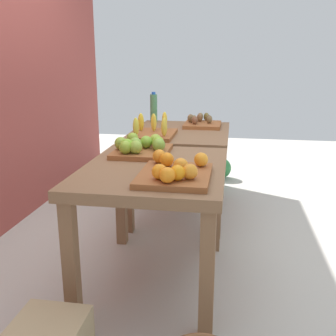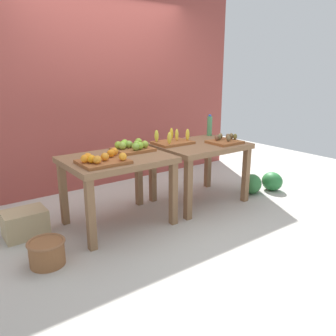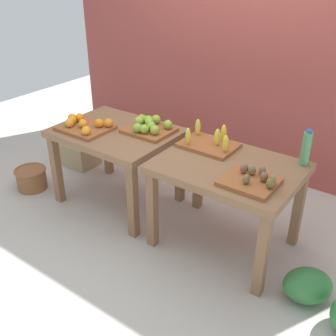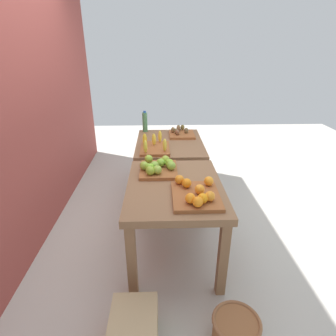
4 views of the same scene
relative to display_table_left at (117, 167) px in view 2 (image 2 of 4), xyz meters
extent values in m
plane|color=#B3AFA5|center=(0.56, 0.00, -0.62)|extent=(8.00, 8.00, 0.00)
cube|color=#964039|center=(0.56, 1.35, 0.88)|extent=(4.40, 0.12, 3.00)
cube|color=brown|center=(0.00, 0.00, 0.08)|extent=(1.04, 0.80, 0.06)
cube|color=brown|center=(-0.46, -0.34, -0.29)|extent=(0.07, 0.07, 0.67)
cube|color=brown|center=(0.46, -0.34, -0.29)|extent=(0.07, 0.07, 0.67)
cube|color=brown|center=(-0.46, 0.34, -0.29)|extent=(0.07, 0.07, 0.67)
cube|color=brown|center=(0.46, 0.34, -0.29)|extent=(0.07, 0.07, 0.67)
cube|color=brown|center=(1.12, 0.00, 0.08)|extent=(1.04, 0.80, 0.06)
cube|color=brown|center=(0.66, -0.34, -0.29)|extent=(0.07, 0.07, 0.67)
cube|color=brown|center=(1.58, -0.34, -0.29)|extent=(0.07, 0.07, 0.67)
cube|color=brown|center=(0.66, 0.34, -0.29)|extent=(0.07, 0.07, 0.67)
cube|color=brown|center=(1.58, 0.34, -0.29)|extent=(0.07, 0.07, 0.67)
cube|color=#95542B|center=(-0.22, -0.15, 0.12)|extent=(0.44, 0.36, 0.03)
sphere|color=orange|center=(-0.35, -0.18, 0.17)|extent=(0.08, 0.08, 0.08)
sphere|color=orange|center=(-0.32, -0.24, 0.17)|extent=(0.10, 0.10, 0.08)
sphere|color=orange|center=(-0.08, -0.27, 0.17)|extent=(0.09, 0.09, 0.08)
sphere|color=orange|center=(-0.04, -0.04, 0.17)|extent=(0.11, 0.11, 0.08)
sphere|color=orange|center=(-0.40, -0.14, 0.17)|extent=(0.10, 0.10, 0.08)
sphere|color=orange|center=(-0.35, -0.09, 0.17)|extent=(0.11, 0.11, 0.08)
sphere|color=orange|center=(-0.21, -0.18, 0.17)|extent=(0.08, 0.08, 0.08)
sphere|color=orange|center=(-0.11, -0.09, 0.17)|extent=(0.10, 0.10, 0.08)
cube|color=#95542B|center=(0.27, 0.13, 0.12)|extent=(0.40, 0.34, 0.03)
sphere|color=#92B73E|center=(0.15, 0.14, 0.18)|extent=(0.11, 0.11, 0.08)
sphere|color=#8EB635|center=(0.40, 0.23, 0.18)|extent=(0.11, 0.11, 0.08)
sphere|color=#85BA30|center=(0.30, 0.03, 0.18)|extent=(0.09, 0.09, 0.08)
sphere|color=#82B736|center=(0.31, 0.12, 0.18)|extent=(0.09, 0.09, 0.08)
sphere|color=#96B137|center=(0.38, 0.07, 0.18)|extent=(0.09, 0.09, 0.08)
sphere|color=#8CB030|center=(0.13, 0.21, 0.18)|extent=(0.10, 0.10, 0.08)
sphere|color=#83C12F|center=(0.20, 0.21, 0.18)|extent=(0.08, 0.08, 0.08)
sphere|color=#8EB138|center=(0.24, 0.27, 0.18)|extent=(0.11, 0.11, 0.08)
sphere|color=#82B13B|center=(0.23, 0.02, 0.18)|extent=(0.11, 0.11, 0.08)
sphere|color=#89B741|center=(0.24, 0.17, 0.18)|extent=(0.09, 0.09, 0.08)
cube|color=#95542B|center=(0.84, 0.17, 0.12)|extent=(0.44, 0.32, 0.03)
ellipsoid|color=yellow|center=(1.02, 0.12, 0.21)|extent=(0.05, 0.04, 0.14)
ellipsoid|color=yellow|center=(0.71, 0.07, 0.21)|extent=(0.06, 0.06, 0.14)
ellipsoid|color=yellow|center=(0.68, 0.27, 0.21)|extent=(0.06, 0.06, 0.14)
ellipsoid|color=yellow|center=(0.91, 0.19, 0.21)|extent=(0.07, 0.07, 0.14)
ellipsoid|color=yellow|center=(0.91, 0.29, 0.21)|extent=(0.06, 0.06, 0.14)
cube|color=#95542B|center=(1.36, -0.17, 0.12)|extent=(0.36, 0.32, 0.03)
ellipsoid|color=brown|center=(1.34, -0.09, 0.17)|extent=(0.07, 0.07, 0.07)
ellipsoid|color=olive|center=(1.51, -0.13, 0.17)|extent=(0.07, 0.07, 0.07)
ellipsoid|color=brown|center=(1.36, -0.22, 0.17)|extent=(0.05, 0.06, 0.07)
ellipsoid|color=brown|center=(1.40, -0.05, 0.17)|extent=(0.05, 0.06, 0.07)
ellipsoid|color=brown|center=(1.45, -0.13, 0.17)|extent=(0.07, 0.07, 0.07)
ellipsoid|color=brown|center=(1.29, -0.11, 0.17)|extent=(0.07, 0.07, 0.07)
ellipsoid|color=brown|center=(1.52, -0.19, 0.17)|extent=(0.07, 0.07, 0.07)
cylinder|color=#4C8C59|center=(1.56, 0.32, 0.24)|extent=(0.07, 0.07, 0.26)
cylinder|color=blue|center=(1.56, 0.32, 0.38)|extent=(0.04, 0.04, 0.02)
ellipsoid|color=#2A7538|center=(2.18, -0.29, -0.50)|extent=(0.27, 0.30, 0.25)
ellipsoid|color=#2F7036|center=(1.88, -0.20, -0.50)|extent=(0.42, 0.40, 0.25)
cylinder|color=brown|center=(-0.87, -0.35, -0.52)|extent=(0.29, 0.29, 0.20)
torus|color=brown|center=(-0.87, -0.35, -0.42)|extent=(0.31, 0.31, 0.02)
cube|color=tan|center=(-0.87, 0.30, -0.49)|extent=(0.40, 0.30, 0.26)
camera|label=1|loc=(-2.13, -0.43, 0.70)|focal=42.22mm
camera|label=2|loc=(-1.56, -2.98, 0.93)|focal=36.36mm
camera|label=3|loc=(2.29, -2.39, 1.50)|focal=43.14mm
camera|label=4|loc=(-2.01, 0.12, 1.16)|focal=28.91mm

